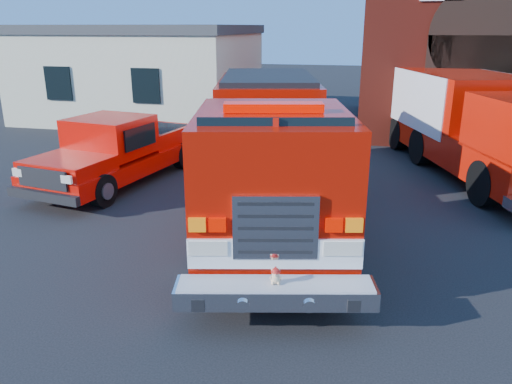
% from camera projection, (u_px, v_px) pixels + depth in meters
% --- Properties ---
extents(ground, '(100.00, 100.00, 0.00)m').
position_uv_depth(ground, '(269.00, 231.00, 10.98)').
color(ground, black).
rests_on(ground, ground).
extents(parking_stripe_far, '(0.12, 3.00, 0.01)m').
position_uv_depth(parking_stripe_far, '(511.00, 167.00, 16.02)').
color(parking_stripe_far, yellow).
rests_on(parking_stripe_far, ground).
extents(side_building, '(10.20, 8.20, 4.35)m').
position_uv_depth(side_building, '(144.00, 71.00, 24.25)').
color(side_building, beige).
rests_on(side_building, ground).
extents(fire_engine, '(4.94, 10.34, 3.07)m').
position_uv_depth(fire_engine, '(269.00, 147.00, 11.68)').
color(fire_engine, black).
rests_on(fire_engine, ground).
extents(pickup_truck, '(3.03, 6.14, 1.93)m').
position_uv_depth(pickup_truck, '(118.00, 151.00, 14.21)').
color(pickup_truck, black).
rests_on(pickup_truck, ground).
extents(secondary_truck, '(5.35, 9.34, 2.90)m').
position_uv_depth(secondary_truck, '(475.00, 121.00, 15.02)').
color(secondary_truck, black).
rests_on(secondary_truck, ground).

